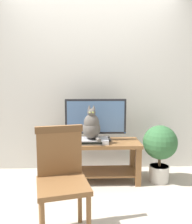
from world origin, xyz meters
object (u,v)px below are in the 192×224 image
(tv_stand, at_px, (96,154))
(tv, at_px, (96,119))
(cat, at_px, (92,126))
(book_stack, at_px, (65,138))
(media_box, at_px, (91,141))
(potted_plant, at_px, (160,147))
(wooden_chair, at_px, (61,173))

(tv_stand, bearing_deg, tv, 89.98)
(tv_stand, height_order, cat, cat)
(tv_stand, xyz_separation_m, book_stack, (-0.39, -0.00, 0.22))
(media_box, bearing_deg, tv, 67.11)
(book_stack, bearing_deg, potted_plant, -2.58)
(tv_stand, distance_m, potted_plant, 0.84)
(tv_stand, xyz_separation_m, media_box, (-0.06, -0.07, 0.20))
(tv_stand, bearing_deg, media_box, -131.51)
(tv, relative_size, wooden_chair, 0.86)
(media_box, relative_size, potted_plant, 0.57)
(tv, xyz_separation_m, potted_plant, (0.83, -0.13, -0.35))
(tv, distance_m, book_stack, 0.46)
(wooden_chair, height_order, potted_plant, wooden_chair)
(tv, height_order, book_stack, tv)
(media_box, relative_size, book_stack, 2.07)
(cat, relative_size, wooden_chair, 0.47)
(cat, xyz_separation_m, wooden_chair, (-0.28, -0.97, -0.21))
(tv_stand, height_order, tv, tv)
(tv_stand, relative_size, book_stack, 5.60)
(tv_stand, xyz_separation_m, potted_plant, (0.83, -0.06, 0.10))
(book_stack, height_order, potted_plant, potted_plant)
(wooden_chair, xyz_separation_m, potted_plant, (1.16, 1.00, -0.08))
(tv_stand, distance_m, tv, 0.46)
(media_box, distance_m, cat, 0.19)
(tv, relative_size, potted_plant, 1.07)
(media_box, bearing_deg, potted_plant, 0.58)
(media_box, xyz_separation_m, cat, (0.00, -0.01, 0.19))
(tv, xyz_separation_m, cat, (-0.06, -0.15, -0.07))
(tv, height_order, cat, tv)
(book_stack, distance_m, potted_plant, 1.23)
(potted_plant, bearing_deg, book_stack, 177.42)
(tv_stand, distance_m, cat, 0.40)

